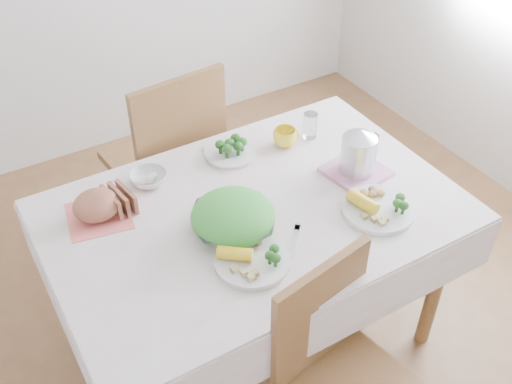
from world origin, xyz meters
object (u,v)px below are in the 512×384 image
yellow_mug (285,137)px  electric_kettle (359,148)px  chair_far (164,166)px  dinner_plate_left (252,261)px  dinner_plate_right (378,210)px  dining_table (254,280)px  salad_bowl (233,223)px

yellow_mug → electric_kettle: bearing=-66.3°
chair_far → dinner_plate_left: size_ratio=4.02×
dinner_plate_left → dinner_plate_right: 0.53m
dining_table → dinner_plate_left: bearing=-122.1°
dining_table → dinner_plate_left: 0.48m
dinner_plate_right → yellow_mug: (-0.06, 0.53, 0.03)m
dinner_plate_right → electric_kettle: size_ratio=1.42×
chair_far → electric_kettle: chair_far is taller
dining_table → dinner_plate_left: size_ratio=5.45×
dining_table → salad_bowl: 0.44m
chair_far → yellow_mug: 0.70m
yellow_mug → dinner_plate_left: bearing=-131.9°
salad_bowl → chair_far: bearing=84.9°
chair_far → dinner_plate_left: bearing=78.3°
salad_bowl → yellow_mug: size_ratio=2.84×
dinner_plate_left → dinner_plate_right: size_ratio=0.95×
dinner_plate_right → electric_kettle: 0.26m
dining_table → dinner_plate_right: dinner_plate_right is taller
dining_table → salad_bowl: salad_bowl is taller
chair_far → dinner_plate_left: 1.07m
chair_far → dinner_plate_right: 1.16m
dining_table → yellow_mug: (0.32, 0.29, 0.43)m
dining_table → dinner_plate_right: size_ratio=5.20×
electric_kettle → dinner_plate_right: bearing=-98.5°
dinner_plate_left → yellow_mug: bearing=48.1°
dinner_plate_left → electric_kettle: 0.65m
yellow_mug → electric_kettle: electric_kettle is taller
salad_bowl → yellow_mug: 0.56m
chair_far → electric_kettle: size_ratio=5.43×
chair_far → electric_kettle: (0.50, -0.81, 0.42)m
yellow_mug → salad_bowl: bearing=-141.7°
dinner_plate_right → yellow_mug: 0.54m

